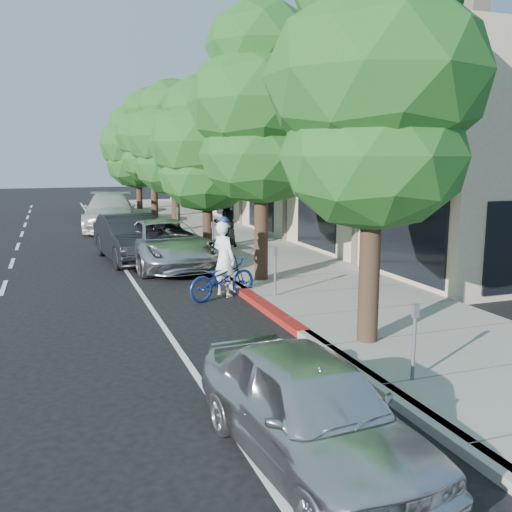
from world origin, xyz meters
name	(u,v)px	position (x,y,z in m)	size (l,w,h in m)	color
ground	(285,324)	(0.00, 0.00, 0.00)	(120.00, 120.00, 0.00)	black
sidewalk	(259,256)	(2.30, 8.00, 0.07)	(4.60, 56.00, 0.15)	gray
curb	(198,260)	(0.00, 8.00, 0.07)	(0.30, 56.00, 0.15)	#9E998E
curb_red_segment	(269,310)	(0.00, 1.00, 0.07)	(0.32, 4.00, 0.15)	maroon
storefront_building	(320,160)	(9.60, 18.00, 3.50)	(10.00, 36.00, 7.00)	beige
street_tree_0	(376,85)	(0.90, -2.00, 4.98)	(4.14, 4.14, 7.83)	black
street_tree_1	(261,108)	(0.90, 4.00, 5.03)	(4.16, 4.16, 7.91)	black
street_tree_2	(207,145)	(0.90, 10.00, 4.11)	(4.42, 4.42, 6.77)	black
street_tree_3	(174,139)	(0.90, 16.00, 4.49)	(4.57, 4.57, 7.31)	black
street_tree_4	(153,137)	(0.90, 22.00, 4.75)	(4.31, 4.31, 7.58)	black
street_tree_5	(138,146)	(0.90, 28.00, 4.36)	(5.10, 5.10, 7.29)	black
cyclist	(224,259)	(-0.52, 3.00, 1.01)	(0.74, 0.48, 2.02)	white
bicycle	(222,278)	(-0.66, 2.71, 0.54)	(0.72, 2.06, 1.08)	navy
silver_suv	(164,244)	(-1.27, 7.63, 0.78)	(2.60, 5.63, 1.57)	#BABAC0
dark_sedan	(131,238)	(-2.20, 9.00, 0.83)	(1.76, 5.04, 1.66)	black
white_pickup	(110,212)	(-2.00, 18.36, 0.91)	(2.54, 6.26, 1.82)	#BCBCBC
dark_suv_far	(111,203)	(-1.31, 24.86, 0.84)	(1.99, 4.95, 1.68)	black
near_car_a	(310,409)	(-1.97, -5.50, 0.70)	(1.65, 4.11, 1.40)	silver
pedestrian	(225,222)	(1.62, 10.03, 1.13)	(0.95, 0.74, 1.95)	black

